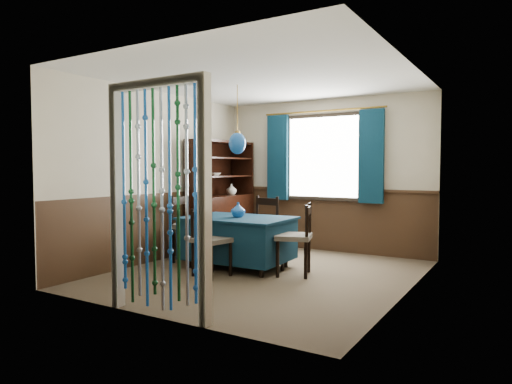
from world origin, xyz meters
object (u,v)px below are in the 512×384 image
Objects in this scene: chair_left at (190,226)px; vase_sideboard at (231,189)px; pendant_lamp at (237,143)px; chair_right at (296,237)px; chair_far at (260,226)px; chair_near at (210,241)px; bowl_shelf at (214,174)px; sideboard at (221,212)px; vase_table at (238,210)px; dining_table at (238,238)px.

vase_sideboard reaches higher than chair_left.
chair_right is at bearing 0.42° from pendant_lamp.
chair_far is at bearing 36.25° from chair_right.
bowl_shelf is at bearing 135.43° from chair_near.
chair_right is (0.91, -0.64, -0.02)m from chair_far.
chair_far is 1.23m from bowl_shelf.
vase_table is (1.04, -1.04, 0.16)m from sideboard.
vase_table is at bearing 100.35° from chair_near.
sideboard is (-1.03, 1.67, 0.17)m from chair_near.
bowl_shelf is (-0.97, 0.79, 0.86)m from dining_table.
chair_far is at bearing 91.38° from pendant_lamp.
sideboard is 8.86× the size of bowl_shelf.
chair_left reaches higher than dining_table.
bowl_shelf reaches higher than chair_right.
chair_far is 1.01× the size of pendant_lamp.
chair_right reaches higher than dining_table.
chair_far is 1.25m from vase_sideboard.
chair_near is at bearing 47.39° from chair_left.
vase_table is (0.02, -0.65, 0.29)m from chair_far.
chair_near is at bearing -89.86° from pendant_lamp.
chair_near is at bearing 99.63° from chair_far.
dining_table is 0.64m from chair_near.
chair_right is at bearing 84.77° from chair_left.
vase_sideboard is at bearing 127.19° from pendant_lamp.
vase_table is at bearing -52.57° from vase_sideboard.
bowl_shelf is 0.56m from vase_sideboard.
dining_table is 0.38m from vase_table.
chair_right is 1.52m from pendant_lamp.
bowl_shelf is (-0.97, 0.79, -0.44)m from pendant_lamp.
chair_far is 1.03× the size of chair_right.
sideboard is 1.82m from pendant_lamp.
chair_right is (0.89, 0.01, 0.08)m from dining_table.
chair_left is at bearing 154.45° from chair_near.
chair_near is 4.17× the size of vase_sideboard.
chair_far is 4.59× the size of bowl_shelf.
chair_left is 1.08m from sideboard.
vase_table is at bearing 85.05° from chair_left.
chair_right is at bearing 153.68° from chair_far.
chair_right is at bearing -22.72° from bowl_shelf.
sideboard is (-1.03, 1.04, 0.22)m from dining_table.
chair_far is 0.52× the size of sideboard.
dining_table is at bearing 174.09° from vase_table.
dining_table is 0.84m from chair_left.
vase_table is (0.01, -0.00, 0.38)m from dining_table.
chair_far is at bearing 123.12° from chair_left.
sideboard is (-1.01, 0.39, 0.13)m from chair_far.
sideboard is at bearing 132.70° from chair_near.
bowl_shelf is (-0.97, 1.42, 0.82)m from chair_near.
dining_table is 1.52m from bowl_shelf.
chair_near is 0.91× the size of pendant_lamp.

